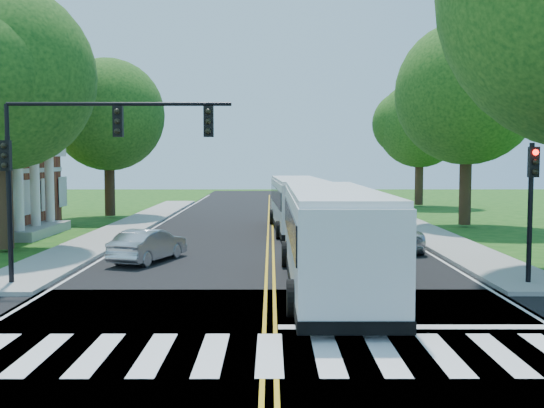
{
  "coord_description": "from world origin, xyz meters",
  "views": [
    {
      "loc": [
        0.03,
        -13.42,
        4.06
      ],
      "look_at": [
        0.07,
        9.71,
        2.4
      ],
      "focal_mm": 42.0,
      "sensor_mm": 36.0,
      "label": 1
    }
  ],
  "objects_px": {
    "signal_ne": "(531,193)",
    "bus_follow": "(298,203)",
    "suv": "(393,235)",
    "bus_lead": "(331,236)",
    "signal_nw": "(82,148)",
    "hatchback": "(149,245)",
    "dark_sedan": "(388,232)"
  },
  "relations": [
    {
      "from": "signal_ne",
      "to": "bus_follow",
      "type": "height_order",
      "value": "signal_ne"
    },
    {
      "from": "bus_follow",
      "to": "suv",
      "type": "height_order",
      "value": "bus_follow"
    },
    {
      "from": "bus_lead",
      "to": "signal_nw",
      "type": "bearing_deg",
      "value": -1.32
    },
    {
      "from": "suv",
      "to": "hatchback",
      "type": "bearing_deg",
      "value": 21.28
    },
    {
      "from": "bus_follow",
      "to": "hatchback",
      "type": "xyz_separation_m",
      "value": [
        -6.3,
        -10.58,
        -0.91
      ]
    },
    {
      "from": "signal_ne",
      "to": "dark_sedan",
      "type": "height_order",
      "value": "signal_ne"
    },
    {
      "from": "bus_lead",
      "to": "bus_follow",
      "type": "bearing_deg",
      "value": -88.59
    },
    {
      "from": "suv",
      "to": "dark_sedan",
      "type": "relative_size",
      "value": 1.15
    },
    {
      "from": "signal_nw",
      "to": "suv",
      "type": "relative_size",
      "value": 1.54
    },
    {
      "from": "signal_ne",
      "to": "signal_nw",
      "type": "bearing_deg",
      "value": -179.95
    },
    {
      "from": "signal_nw",
      "to": "hatchback",
      "type": "height_order",
      "value": "signal_nw"
    },
    {
      "from": "signal_ne",
      "to": "suv",
      "type": "distance_m",
      "value": 8.98
    },
    {
      "from": "bus_follow",
      "to": "dark_sedan",
      "type": "height_order",
      "value": "bus_follow"
    },
    {
      "from": "bus_follow",
      "to": "hatchback",
      "type": "bearing_deg",
      "value": 56.73
    },
    {
      "from": "signal_nw",
      "to": "signal_ne",
      "type": "height_order",
      "value": "signal_nw"
    },
    {
      "from": "hatchback",
      "to": "dark_sedan",
      "type": "xyz_separation_m",
      "value": [
        10.36,
        5.05,
        -0.06
      ]
    },
    {
      "from": "signal_ne",
      "to": "suv",
      "type": "xyz_separation_m",
      "value": [
        -2.71,
        8.25,
        -2.31
      ]
    },
    {
      "from": "signal_nw",
      "to": "suv",
      "type": "bearing_deg",
      "value": 36.04
    },
    {
      "from": "signal_ne",
      "to": "bus_lead",
      "type": "bearing_deg",
      "value": -178.27
    },
    {
      "from": "bus_lead",
      "to": "hatchback",
      "type": "bearing_deg",
      "value": -37.29
    },
    {
      "from": "signal_ne",
      "to": "bus_follow",
      "type": "xyz_separation_m",
      "value": [
        -6.68,
        15.49,
        -1.4
      ]
    },
    {
      "from": "signal_nw",
      "to": "signal_ne",
      "type": "bearing_deg",
      "value": 0.05
    },
    {
      "from": "signal_nw",
      "to": "hatchback",
      "type": "xyz_separation_m",
      "value": [
        1.07,
        4.91,
        -3.72
      ]
    },
    {
      "from": "signal_nw",
      "to": "signal_ne",
      "type": "relative_size",
      "value": 1.62
    },
    {
      "from": "bus_lead",
      "to": "signal_ne",
      "type": "bearing_deg",
      "value": -178.27
    },
    {
      "from": "bus_lead",
      "to": "suv",
      "type": "height_order",
      "value": "bus_lead"
    },
    {
      "from": "bus_follow",
      "to": "hatchback",
      "type": "height_order",
      "value": "bus_follow"
    },
    {
      "from": "bus_follow",
      "to": "dark_sedan",
      "type": "bearing_deg",
      "value": 123.77
    },
    {
      "from": "hatchback",
      "to": "bus_follow",
      "type": "bearing_deg",
      "value": -101.18
    },
    {
      "from": "signal_nw",
      "to": "hatchback",
      "type": "distance_m",
      "value": 6.26
    },
    {
      "from": "signal_ne",
      "to": "dark_sedan",
      "type": "distance_m",
      "value": 10.56
    },
    {
      "from": "signal_ne",
      "to": "hatchback",
      "type": "distance_m",
      "value": 14.07
    }
  ]
}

